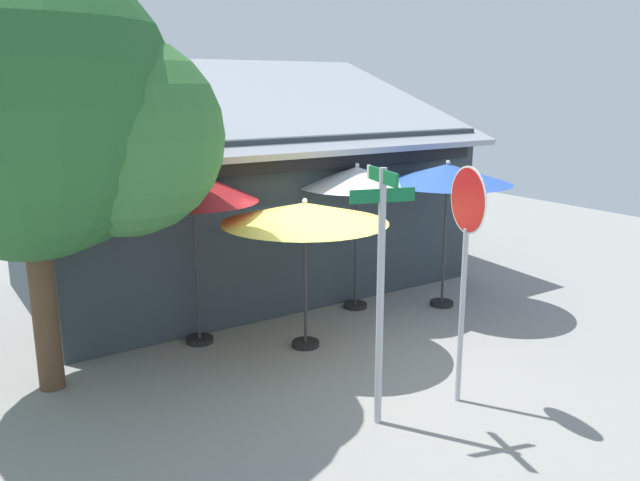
% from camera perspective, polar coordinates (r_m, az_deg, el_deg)
% --- Properties ---
extents(ground_plane, '(28.00, 28.00, 0.10)m').
position_cam_1_polar(ground_plane, '(10.14, 3.20, -10.55)').
color(ground_plane, gray).
extents(cafe_building, '(8.98, 5.29, 4.67)m').
position_cam_1_polar(cafe_building, '(13.61, -6.89, 3.36)').
color(cafe_building, '#333D42').
rests_on(cafe_building, ground).
extents(street_sign_post, '(0.78, 0.83, 3.18)m').
position_cam_1_polar(street_sign_post, '(7.65, 5.37, -2.99)').
color(street_sign_post, '#A8AAB2').
rests_on(street_sign_post, ground).
extents(stop_sign, '(0.25, 0.82, 3.13)m').
position_cam_1_polar(stop_sign, '(8.29, 12.74, 0.17)').
color(stop_sign, '#A8AAB2').
rests_on(stop_sign, ground).
extents(patio_umbrella_crimson_left, '(2.03, 2.03, 2.88)m').
position_cam_1_polar(patio_umbrella_crimson_left, '(10.17, -11.16, 4.59)').
color(patio_umbrella_crimson_left, black).
rests_on(patio_umbrella_crimson_left, ground).
extents(patio_umbrella_mustard_center, '(2.59, 2.59, 2.41)m').
position_cam_1_polar(patio_umbrella_mustard_center, '(9.89, -1.34, 2.36)').
color(patio_umbrella_mustard_center, black).
rests_on(patio_umbrella_mustard_center, ground).
extents(patio_umbrella_ivory_right, '(2.11, 2.11, 2.73)m').
position_cam_1_polar(patio_umbrella_ivory_right, '(11.69, 3.28, 5.51)').
color(patio_umbrella_ivory_right, black).
rests_on(patio_umbrella_ivory_right, ground).
extents(patio_umbrella_royal_blue_far_right, '(2.34, 2.34, 2.77)m').
position_cam_1_polar(patio_umbrella_royal_blue_far_right, '(12.01, 11.18, 5.69)').
color(patio_umbrella_royal_blue_far_right, black).
rests_on(patio_umbrella_royal_blue_far_right, ground).
extents(shade_tree, '(4.35, 3.92, 5.80)m').
position_cam_1_polar(shade_tree, '(8.98, -22.93, 10.29)').
color(shade_tree, brown).
rests_on(shade_tree, ground).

